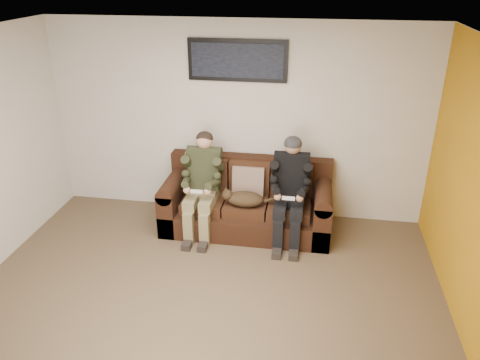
% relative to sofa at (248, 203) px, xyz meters
% --- Properties ---
extents(floor, '(5.00, 5.00, 0.00)m').
position_rel_sofa_xyz_m(floor, '(-0.22, -1.83, -0.33)').
color(floor, brown).
rests_on(floor, ground).
extents(ceiling, '(5.00, 5.00, 0.00)m').
position_rel_sofa_xyz_m(ceiling, '(-0.22, -1.83, 2.27)').
color(ceiling, silver).
rests_on(ceiling, ground).
extents(wall_back, '(5.00, 0.00, 5.00)m').
position_rel_sofa_xyz_m(wall_back, '(-0.22, 0.42, 0.97)').
color(wall_back, beige).
rests_on(wall_back, ground).
extents(sofa, '(2.15, 0.93, 0.88)m').
position_rel_sofa_xyz_m(sofa, '(0.00, 0.00, 0.00)').
color(sofa, black).
rests_on(sofa, ground).
extents(throw_pillow, '(0.41, 0.20, 0.41)m').
position_rel_sofa_xyz_m(throw_pillow, '(0.00, 0.04, 0.29)').
color(throw_pillow, '#8A6C5A').
rests_on(throw_pillow, sofa).
extents(throw_blanket, '(0.44, 0.21, 0.08)m').
position_rel_sofa_xyz_m(throw_blanket, '(-0.65, 0.27, 0.55)').
color(throw_blanket, tan).
rests_on(throw_blanket, sofa).
extents(person_left, '(0.51, 0.87, 1.29)m').
position_rel_sofa_xyz_m(person_left, '(-0.55, -0.18, 0.39)').
color(person_left, '#867B53').
rests_on(person_left, sofa).
extents(person_right, '(0.51, 0.86, 1.29)m').
position_rel_sofa_xyz_m(person_right, '(0.55, -0.18, 0.39)').
color(person_right, black).
rests_on(person_right, sofa).
extents(cat, '(0.66, 0.26, 0.24)m').
position_rel_sofa_xyz_m(cat, '(-0.01, -0.27, 0.20)').
color(cat, '#48331C').
rests_on(cat, sofa).
extents(framed_poster, '(1.25, 0.05, 0.52)m').
position_rel_sofa_xyz_m(framed_poster, '(-0.20, 0.39, 1.77)').
color(framed_poster, black).
rests_on(framed_poster, wall_back).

